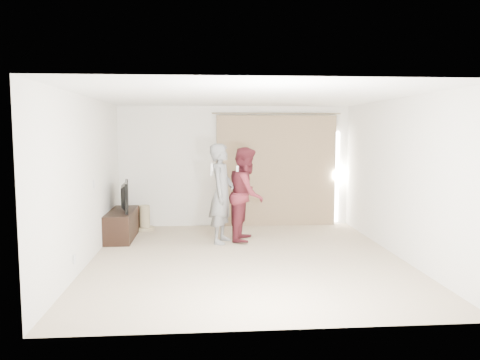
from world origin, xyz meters
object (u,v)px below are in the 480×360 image
Objects in this scene: tv_console at (122,224)px; person_woman at (246,194)px; tv at (121,196)px; person_man at (222,193)px.

person_woman is at bearing -7.94° from tv_console.
tv is 0.56× the size of person_woman.
person_man is (1.91, -0.50, 0.65)m from tv_console.
person_man reaches higher than person_woman.
person_woman is (2.38, -0.33, 0.61)m from tv_console.
tv_console is 0.79× the size of person_woman.
tv_console is 0.76× the size of person_man.
person_woman is at bearing 19.02° from person_man.
tv is at bearing 0.00° from tv_console.
tv is at bearing 172.06° from person_woman.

